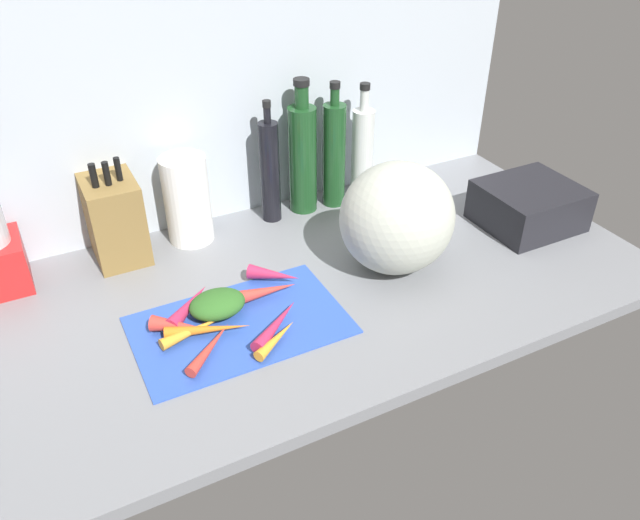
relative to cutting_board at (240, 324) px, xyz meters
The scene contains 21 objects.
ground_plane 15.80cm from the cutting_board, 31.68° to the left, with size 170.00×80.00×3.00cm, color slate.
wall_back 56.91cm from the cutting_board, 74.06° to the left, with size 170.00×3.00×60.00cm, color #ADB7C1.
cutting_board is the anchor object (origin of this frame).
carrot_0 10.33cm from the cutting_board, 65.10° to the right, with size 2.37×2.37×12.29cm, color orange.
carrot_1 10.53cm from the cutting_board, 32.70° to the left, with size 3.11×3.11×13.08cm, color red.
carrot_2 8.32cm from the cutting_board, 42.28° to the right, with size 2.94×2.94×16.23cm, color #B2264C.
carrot_3 16.18cm from the cutting_board, 39.88° to the left, with size 3.43×3.43×11.78cm, color #B2264C.
carrot_4 10.12cm from the cutting_board, 145.16° to the right, with size 2.43×2.43×15.15cm, color red.
carrot_5 9.46cm from the cutting_board, behind, with size 2.47×2.47×14.73cm, color orange.
carrot_6 12.51cm from the cutting_board, 166.74° to the left, with size 3.42×3.42×11.14cm, color red.
carrot_7 7.13cm from the cutting_board, behind, with size 2.62×2.62×17.06cm, color orange.
carrot_8 11.35cm from the cutting_board, 135.97° to the left, with size 3.37×3.37×14.62cm, color #B2264C.
carrot_greens_pile 6.37cm from the cutting_board, 120.54° to the left, with size 11.92×9.17×5.04cm, color #2D6023.
winter_squash 42.48cm from the cutting_board, ahead, with size 26.42×25.05×25.93cm, color #B2B7A8.
knife_block 42.12cm from the cutting_board, 112.50° to the left, with size 11.80×15.55×25.58cm.
paper_towel_roll 39.25cm from the cutting_board, 87.29° to the left, with size 11.17×11.17×22.08cm, color white.
bottle_0 46.68cm from the cutting_board, 57.78° to the left, with size 5.10×5.10×32.23cm.
bottle_1 53.54cm from the cutting_board, 49.14° to the left, with size 7.38×7.38×35.71cm.
bottle_2 58.60cm from the cutting_board, 41.80° to the left, with size 6.10×6.10×33.98cm.
bottle_3 64.34cm from the cutting_board, 36.32° to the left, with size 5.97×5.97×32.48cm.
dish_rack 81.98cm from the cutting_board, ahead, with size 23.70×21.35×10.76cm, color black.
Camera 1 is at (-44.58, -105.43, 84.30)cm, focal length 35.38 mm.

